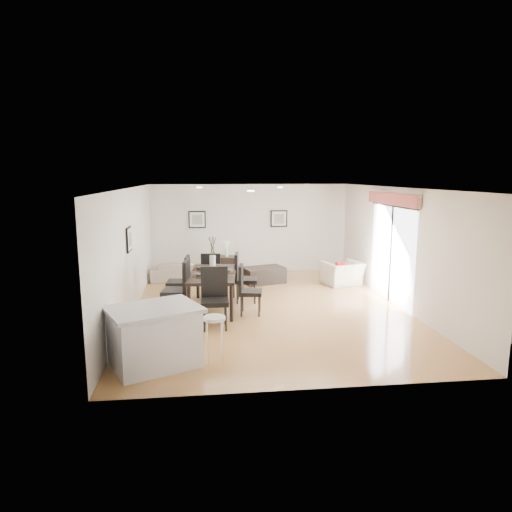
{
  "coord_description": "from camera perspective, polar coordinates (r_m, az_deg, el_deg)",
  "views": [
    {
      "loc": [
        -1.44,
        -9.86,
        2.97
      ],
      "look_at": [
        -0.23,
        0.4,
        1.13
      ],
      "focal_mm": 32.0,
      "sensor_mm": 36.0,
      "label": 1
    }
  ],
  "objects": [
    {
      "name": "wall_left",
      "position": [
        10.11,
        -15.5,
        0.49
      ],
      "size": [
        0.04,
        8.0,
        2.7
      ],
      "primitive_type": "cube",
      "color": "silver",
      "rests_on": "ground"
    },
    {
      "name": "coffee_table",
      "position": [
        12.71,
        0.95,
        -2.4
      ],
      "size": [
        1.27,
        0.98,
        0.45
      ],
      "primitive_type": "cube",
      "rotation": [
        0.0,
        0.0,
        0.32
      ],
      "color": "black",
      "rests_on": "ground"
    },
    {
      "name": "armchair",
      "position": [
        12.71,
        10.76,
        -2.15
      ],
      "size": [
        1.16,
        1.08,
        0.63
      ],
      "primitive_type": "imported",
      "rotation": [
        0.0,
        0.0,
        3.41
      ],
      "color": "beige",
      "rests_on": "ground"
    },
    {
      "name": "dining_chair_efar",
      "position": [
        10.76,
        -1.77,
        -2.37
      ],
      "size": [
        0.59,
        0.59,
        1.17
      ],
      "rotation": [
        0.0,
        0.0,
        1.44
      ],
      "color": "black",
      "rests_on": "ground"
    },
    {
      "name": "framed_print_left_wall",
      "position": [
        9.86,
        -15.58,
        2.02
      ],
      "size": [
        0.04,
        0.52,
        0.52
      ],
      "rotation": [
        0.0,
        0.0,
        1.57
      ],
      "color": "black",
      "rests_on": "wall_left"
    },
    {
      "name": "kitchen_island",
      "position": [
        7.42,
        -12.6,
        -9.76
      ],
      "size": [
        1.68,
        1.52,
        0.95
      ],
      "rotation": [
        0.0,
        0.0,
        0.43
      ],
      "color": "white",
      "rests_on": "ground"
    },
    {
      "name": "side_table",
      "position": [
        13.23,
        -3.66,
        -1.46
      ],
      "size": [
        0.57,
        0.57,
        0.66
      ],
      "primitive_type": "cube",
      "rotation": [
        0.0,
        0.0,
        -0.17
      ],
      "color": "black",
      "rests_on": "ground"
    },
    {
      "name": "framed_print_back_right",
      "position": [
        14.08,
        2.89,
        4.69
      ],
      "size": [
        0.52,
        0.04,
        0.52
      ],
      "color": "black",
      "rests_on": "wall_back"
    },
    {
      "name": "dining_chair_head",
      "position": [
        9.04,
        -5.2,
        -4.74
      ],
      "size": [
        0.54,
        0.54,
        1.19
      ],
      "rotation": [
        0.0,
        0.0,
        -0.02
      ],
      "color": "black",
      "rests_on": "ground"
    },
    {
      "name": "dining_table",
      "position": [
        10.21,
        -5.41,
        -2.56
      ],
      "size": [
        1.16,
        2.07,
        0.83
      ],
      "rotation": [
        0.0,
        0.0,
        -0.09
      ],
      "color": "black",
      "rests_on": "ground"
    },
    {
      "name": "dining_chair_wfar",
      "position": [
        10.72,
        -9.2,
        -2.66
      ],
      "size": [
        0.55,
        0.55,
        1.13
      ],
      "rotation": [
        0.0,
        0.0,
        -1.67
      ],
      "color": "black",
      "rests_on": "ground"
    },
    {
      "name": "sliding_door",
      "position": [
        11.14,
        16.59,
        2.93
      ],
      "size": [
        0.12,
        2.7,
        2.57
      ],
      "color": "white",
      "rests_on": "wall_right"
    },
    {
      "name": "table_lamp",
      "position": [
        13.12,
        -3.69,
        1.16
      ],
      "size": [
        0.23,
        0.23,
        0.44
      ],
      "color": "white",
      "rests_on": "side_table"
    },
    {
      "name": "sofa",
      "position": [
        13.12,
        -8.92,
        -1.92
      ],
      "size": [
        1.87,
        0.8,
        0.54
      ],
      "primitive_type": "imported",
      "rotation": [
        0.0,
        0.0,
        3.1
      ],
      "color": "gray",
      "rests_on": "ground"
    },
    {
      "name": "framed_print_back_left",
      "position": [
        13.89,
        -7.37,
        4.54
      ],
      "size": [
        0.52,
        0.04,
        0.52
      ],
      "color": "black",
      "rests_on": "wall_back"
    },
    {
      "name": "courtyard_plant_b",
      "position": [
        13.05,
        26.7,
        -2.55
      ],
      "size": [
        0.51,
        0.51,
        0.72
      ],
      "primitive_type": "imported",
      "rotation": [
        0.0,
        0.0,
        -0.31
      ],
      "color": "#2D5022",
      "rests_on": "ground"
    },
    {
      "name": "wall_front",
      "position": [
        6.24,
        6.9,
        -5.04
      ],
      "size": [
        6.0,
        0.04,
        2.7
      ],
      "primitive_type": "cube",
      "color": "silver",
      "rests_on": "ground"
    },
    {
      "name": "courtyard",
      "position": [
        13.31,
        28.25,
        0.02
      ],
      "size": [
        6.0,
        6.0,
        2.0
      ],
      "color": "gray",
      "rests_on": "ground"
    },
    {
      "name": "dining_chair_foot",
      "position": [
        11.44,
        -5.61,
        -1.93
      ],
      "size": [
        0.53,
        0.53,
        1.07
      ],
      "rotation": [
        0.0,
        0.0,
        3.03
      ],
      "color": "black",
      "rests_on": "ground"
    },
    {
      "name": "dining_chair_enear",
      "position": [
        9.81,
        -1.21,
        -3.89
      ],
      "size": [
        0.56,
        0.56,
        1.08
      ],
      "rotation": [
        0.0,
        0.0,
        1.4
      ],
      "color": "black",
      "rests_on": "ground"
    },
    {
      "name": "ground",
      "position": [
        10.39,
        1.55,
        -6.53
      ],
      "size": [
        8.0,
        8.0,
        0.0
      ],
      "primitive_type": "plane",
      "color": "#BC814D",
      "rests_on": "ground"
    },
    {
      "name": "dining_chair_wnear",
      "position": [
        9.73,
        -9.41,
        -3.66
      ],
      "size": [
        0.63,
        0.63,
        1.22
      ],
      "rotation": [
        0.0,
        0.0,
        -1.73
      ],
      "color": "black",
      "rests_on": "ground"
    },
    {
      "name": "cushion",
      "position": [
        12.56,
        10.52,
        -1.4
      ],
      "size": [
        0.31,
        0.2,
        0.29
      ],
      "primitive_type": "cube",
      "rotation": [
        0.0,
        0.0,
        3.55
      ],
      "color": "#AC161B",
      "rests_on": "armchair"
    },
    {
      "name": "vase",
      "position": [
        10.13,
        -5.45,
        -0.38
      ],
      "size": [
        0.99,
        1.55,
        0.82
      ],
      "color": "white",
      "rests_on": "dining_table"
    },
    {
      "name": "wall_back",
      "position": [
        14.02,
        -0.78,
        3.45
      ],
      "size": [
        6.0,
        0.04,
        2.7
      ],
      "primitive_type": "cube",
      "color": "silver",
      "rests_on": "ground"
    },
    {
      "name": "wall_right",
      "position": [
        10.93,
        17.34,
        1.09
      ],
      "size": [
        0.04,
        8.0,
        2.7
      ],
      "primitive_type": "cube",
      "color": "silver",
      "rests_on": "ground"
    },
    {
      "name": "ceiling",
      "position": [
        9.96,
        1.62,
        8.52
      ],
      "size": [
        6.0,
        8.0,
        0.02
      ],
      "primitive_type": "cube",
      "color": "white",
      "rests_on": "wall_back"
    },
    {
      "name": "bar_stool",
      "position": [
        7.32,
        -5.21,
        -8.37
      ],
      "size": [
        0.35,
        0.35,
        0.77
      ],
      "color": "white",
      "rests_on": "ground"
    }
  ]
}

